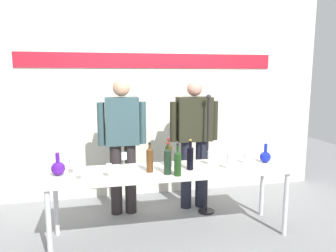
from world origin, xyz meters
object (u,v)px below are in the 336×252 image
object	(u,v)px
wine_bottle_0	(168,154)
wine_glass_left_1	(124,156)
presenter_left	(122,139)
wine_bottle_2	(168,160)
decanter_blue_left	(58,168)
wine_bottle_3	(178,163)
wine_bottle_1	(190,157)
wine_glass_left_0	(81,170)
decanter_blue_right	(265,156)
display_table	(171,174)
wine_glass_left_3	(109,168)
wine_glass_left_2	(73,163)
wine_bottle_4	(150,159)
presenter_right	(194,136)
wine_glass_right_0	(211,155)
wine_glass_right_2	(230,158)
microphone_stand	(207,174)
wine_glass_right_1	(247,154)

from	to	relation	value
wine_bottle_0	wine_glass_left_1	size ratio (longest dim) A/B	2.11
presenter_left	wine_bottle_0	size ratio (longest dim) A/B	5.48
wine_bottle_2	decanter_blue_left	bearing A→B (deg)	169.66
wine_bottle_0	wine_bottle_3	xyz separation A→B (m)	(0.02, -0.35, 0.00)
wine_bottle_0	wine_glass_left_1	bearing A→B (deg)	166.07
wine_bottle_1	wine_glass_left_0	world-z (taller)	wine_bottle_1
presenter_left	wine_glass_left_1	size ratio (longest dim) A/B	11.55
decanter_blue_left	wine_glass_left_0	distance (m)	0.31
decanter_blue_right	wine_bottle_0	size ratio (longest dim) A/B	0.70
display_table	wine_glass_left_3	bearing A→B (deg)	-168.09
presenter_left	wine_bottle_1	size ratio (longest dim) A/B	5.19
wine_bottle_3	wine_glass_left_3	world-z (taller)	wine_bottle_3
decanter_blue_left	wine_bottle_2	world-z (taller)	wine_bottle_2
display_table	wine_glass_left_1	world-z (taller)	wine_glass_left_1
decanter_blue_left	wine_bottle_0	distance (m)	1.13
wine_glass_left_2	presenter_left	bearing A→B (deg)	49.53
wine_bottle_0	wine_bottle_4	bearing A→B (deg)	-142.80
presenter_right	wine_glass_right_0	size ratio (longest dim) A/B	10.27
wine_bottle_2	wine_glass_left_1	size ratio (longest dim) A/B	2.24
wine_bottle_0	wine_glass_right_0	size ratio (longest dim) A/B	1.90
decanter_blue_right	wine_glass_left_3	distance (m)	1.75
wine_glass_right_0	wine_glass_left_1	bearing A→B (deg)	169.82
wine_bottle_4	wine_glass_left_3	bearing A→B (deg)	-168.14
wine_bottle_0	wine_glass_right_2	xyz separation A→B (m)	(0.60, -0.25, -0.01)
wine_bottle_2	wine_glass_left_1	distance (m)	0.57
wine_glass_left_1	wine_bottle_0	bearing A→B (deg)	-13.93
decanter_blue_right	presenter_right	bearing A→B (deg)	134.89
wine_bottle_0	wine_glass_right_2	distance (m)	0.65
display_table	wine_glass_left_1	size ratio (longest dim) A/B	17.45
wine_glass_right_0	microphone_stand	distance (m)	0.56
wine_bottle_2	decanter_blue_right	bearing A→B (deg)	9.41
wine_bottle_2	wine_glass_left_2	distance (m)	0.95
wine_bottle_3	wine_glass_left_1	distance (m)	0.67
wine_glass_left_3	wine_glass_right_2	size ratio (longest dim) A/B	0.82
wine_bottle_3	wine_bottle_4	world-z (taller)	wine_bottle_3
presenter_right	decanter_blue_right	bearing A→B (deg)	-45.11
wine_glass_left_2	wine_glass_right_1	distance (m)	1.86
presenter_right	wine_glass_left_0	size ratio (longest dim) A/B	12.53
wine_glass_left_0	wine_bottle_0	bearing A→B (deg)	18.05
wine_glass_right_2	microphone_stand	world-z (taller)	microphone_stand
wine_bottle_1	wine_bottle_2	xyz separation A→B (m)	(-0.26, -0.10, 0.00)
wine_bottle_2	wine_glass_right_0	world-z (taller)	wine_bottle_2
wine_bottle_0	wine_bottle_1	world-z (taller)	wine_bottle_1
wine_bottle_0	wine_glass_left_3	size ratio (longest dim) A/B	2.28
display_table	wine_bottle_3	xyz separation A→B (m)	(0.02, -0.23, 0.19)
wine_bottle_0	wine_bottle_1	size ratio (longest dim) A/B	0.95
wine_glass_right_0	wine_glass_right_1	world-z (taller)	wine_glass_right_0
decanter_blue_left	wine_glass_right_2	distance (m)	1.74
presenter_left	presenter_right	world-z (taller)	presenter_left
presenter_left	wine_bottle_3	distance (m)	1.03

